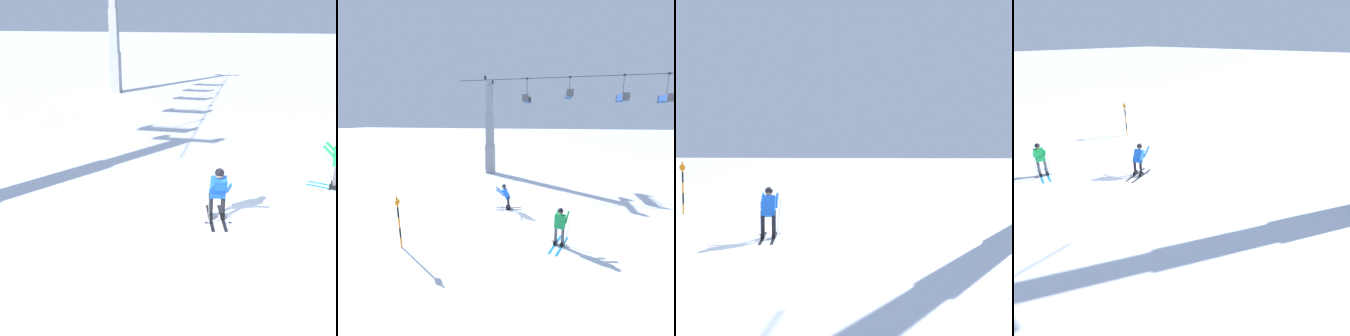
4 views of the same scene
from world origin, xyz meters
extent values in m
plane|color=white|center=(0.00, 0.00, 0.00)|extent=(260.00, 260.00, 0.00)
cube|color=black|center=(-0.10, 0.68, 0.01)|extent=(1.59, 0.45, 0.01)
cube|color=black|center=(-0.10, 0.68, 0.09)|extent=(0.30, 0.17, 0.16)
cylinder|color=black|center=(-0.10, 0.68, 0.52)|extent=(0.13, 0.13, 0.70)
cube|color=black|center=(-0.18, 1.02, 0.01)|extent=(1.59, 0.45, 0.01)
cube|color=black|center=(-0.18, 1.02, 0.09)|extent=(0.30, 0.17, 0.16)
cylinder|color=black|center=(-0.18, 1.02, 0.52)|extent=(0.13, 0.13, 0.70)
cube|color=blue|center=(-0.26, 0.82, 0.99)|extent=(0.58, 0.52, 0.69)
sphere|color=#997051|center=(-0.39, 0.79, 1.42)|extent=(0.23, 0.23, 0.23)
sphere|color=black|center=(-0.39, 0.79, 1.46)|extent=(0.25, 0.25, 0.25)
cylinder|color=blue|center=(-0.56, 0.51, 1.12)|extent=(0.52, 0.20, 0.45)
cylinder|color=gray|center=(-0.60, 0.46, 0.48)|extent=(0.43, 0.24, 1.21)
cylinder|color=black|center=(-0.42, 0.45, 0.05)|extent=(0.07, 0.07, 0.01)
cylinder|color=blue|center=(-0.66, 0.96, 1.12)|extent=(0.52, 0.20, 0.45)
cylinder|color=gray|center=(-0.73, 1.00, 0.48)|extent=(0.48, 0.03, 1.21)
cylinder|color=black|center=(-0.57, 1.08, 0.05)|extent=(0.07, 0.07, 0.01)
cube|color=gray|center=(18.19, 10.12, 1.45)|extent=(0.68, 0.68, 2.89)
cube|color=gray|center=(18.19, 10.12, 4.34)|extent=(0.57, 0.57, 2.89)
cube|color=#198CCC|center=(2.66, -2.69, 0.01)|extent=(0.64, 1.68, 0.01)
cube|color=black|center=(2.66, -2.69, 0.09)|extent=(0.19, 0.30, 0.16)
cylinder|color=#4C4C51|center=(2.66, -2.69, 0.58)|extent=(0.13, 0.13, 0.81)
cube|color=#198CCC|center=(2.95, -2.79, 0.01)|extent=(0.64, 1.68, 0.01)
cube|color=black|center=(2.95, -2.79, 0.09)|extent=(0.19, 0.30, 0.16)
cylinder|color=green|center=(2.67, -2.43, 1.26)|extent=(0.23, 0.49, 0.43)
cylinder|color=gray|center=(2.64, -2.38, 0.55)|extent=(0.05, 0.40, 1.15)
cylinder|color=black|center=(2.54, -2.53, 0.05)|extent=(0.07, 0.07, 0.01)
cylinder|color=green|center=(3.10, -2.57, 1.26)|extent=(0.23, 0.49, 0.43)
cylinder|color=gray|center=(3.16, -2.55, 0.55)|extent=(0.23, 0.34, 1.15)
cylinder|color=black|center=(3.15, -2.73, 0.05)|extent=(0.07, 0.07, 0.01)
camera|label=1|loc=(-10.44, -0.01, 5.34)|focal=43.64mm
camera|label=2|loc=(2.38, -12.00, 5.34)|focal=24.30mm
camera|label=3|loc=(10.38, 4.62, 2.72)|focal=37.77mm
camera|label=4|loc=(7.83, 10.17, 6.21)|focal=29.46mm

